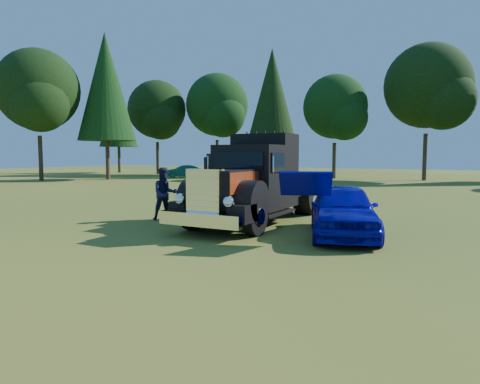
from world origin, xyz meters
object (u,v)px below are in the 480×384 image
Objects in this scene: hotrod_coupe at (343,210)px; spectator_near at (225,192)px; distant_teal_car at (184,172)px; spectator_far at (165,194)px; diamond_t_truck at (254,185)px.

hotrod_coupe is 2.45× the size of spectator_near.
hotrod_coupe is at bearing 2.37° from distant_teal_car.
hotrod_coupe is 6.28m from spectator_far.
hotrod_coupe is at bearing -16.20° from diamond_t_truck.
diamond_t_truck is 1.51m from spectator_near.
diamond_t_truck is 1.53× the size of hotrod_coupe.
hotrod_coupe is 2.54× the size of spectator_far.
spectator_far is 27.14m from distant_teal_car.
spectator_near is 27.02m from distant_teal_car.
spectator_far is (-6.28, 0.08, 0.18)m from hotrod_coupe.
distant_teal_car is (-16.80, 21.16, -0.33)m from spectator_near.
spectator_near is 1.04× the size of spectator_far.
hotrod_coupe reaches higher than spectator_far.
diamond_t_truck is 1.88× the size of distant_teal_car.
diamond_t_truck reaches higher than spectator_far.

